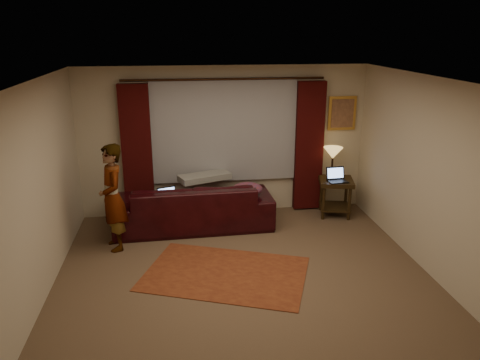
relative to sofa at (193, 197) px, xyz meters
name	(u,v)px	position (x,y,z in m)	size (l,w,h in m)	color
floor	(245,280)	(0.60, -1.86, -0.53)	(5.00, 5.00, 0.01)	brown
ceiling	(245,81)	(0.60, -1.86, 2.08)	(5.00, 5.00, 0.02)	silver
wall_back	(224,141)	(0.60, 0.64, 0.78)	(5.00, 0.02, 2.60)	#C1B398
wall_front	(294,294)	(0.60, -4.36, 0.78)	(5.00, 0.02, 2.60)	#C1B398
wall_left	(35,196)	(-1.90, -1.86, 0.78)	(0.02, 5.00, 2.60)	#C1B398
wall_right	(433,179)	(3.10, -1.86, 0.78)	(0.02, 5.00, 2.60)	#C1B398
sheer_curtain	(225,131)	(0.60, 0.58, 0.98)	(2.50, 0.05, 1.80)	gray
drape_left	(137,152)	(-0.90, 0.53, 0.66)	(0.50, 0.14, 2.30)	black
drape_right	(309,147)	(2.10, 0.53, 0.66)	(0.50, 0.14, 2.30)	black
curtain_rod	(224,79)	(0.60, 0.53, 1.86)	(0.04, 0.04, 3.40)	black
picture_frame	(342,113)	(2.70, 0.61, 1.23)	(0.50, 0.04, 0.60)	gold
sofa	(193,197)	(0.00, 0.00, 0.00)	(2.60, 1.12, 1.05)	black
throw_blanket	(204,161)	(0.22, 0.29, 0.53)	(0.87, 0.35, 0.10)	gray
clothing_pile	(247,190)	(0.90, -0.07, 0.11)	(0.51, 0.39, 0.22)	brown
laptop_sofa	(169,196)	(-0.38, -0.22, 0.11)	(0.31, 0.34, 0.22)	black
area_rug	(226,273)	(0.36, -1.68, -0.52)	(2.14, 1.43, 0.01)	brown
end_table	(335,197)	(2.51, 0.17, -0.19)	(0.58, 0.58, 0.66)	black
tiffany_lamp	(332,162)	(2.48, 0.34, 0.41)	(0.34, 0.34, 0.54)	olive
laptop_table	(338,175)	(2.49, 0.04, 0.26)	(0.33, 0.36, 0.24)	black
person	(113,198)	(-1.20, -0.65, 0.28)	(0.47, 0.47, 1.61)	gray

